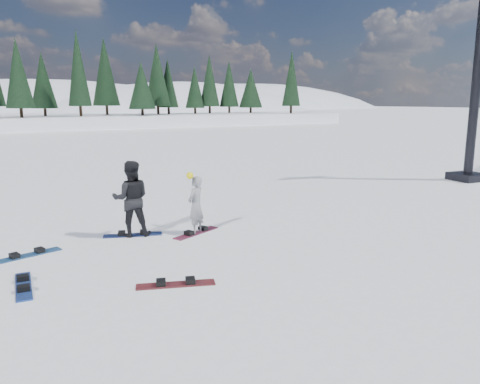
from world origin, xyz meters
name	(u,v)px	position (x,y,z in m)	size (l,w,h in m)	color
ground	(226,248)	(0.00, 0.00, 0.00)	(420.00, 420.00, 0.00)	white
lift_tower	(475,99)	(13.84, 3.39, 3.53)	(2.40, 1.45, 8.68)	black
snowboarder_woman	(196,205)	(-0.13, 1.48, 0.79)	(0.67, 0.63, 1.69)	#9F9FA4
snowboarder_man	(131,199)	(-1.66, 2.11, 0.99)	(0.96, 0.75, 1.98)	black
snowboard_woman	(196,233)	(-0.12, 1.48, 0.01)	(1.50, 0.28, 0.03)	maroon
snowboard_man	(133,235)	(-1.66, 2.11, 0.01)	(1.50, 0.28, 0.03)	navy
snowboard_loose_a	(23,286)	(-4.47, -0.26, 0.01)	(1.50, 0.28, 0.03)	navy
snowboard_loose_c	(27,255)	(-4.24, 1.65, 0.01)	(1.50, 0.28, 0.03)	#1C569A
snowboard_loose_b	(176,285)	(-1.91, -1.61, 0.01)	(1.50, 0.28, 0.03)	maroon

